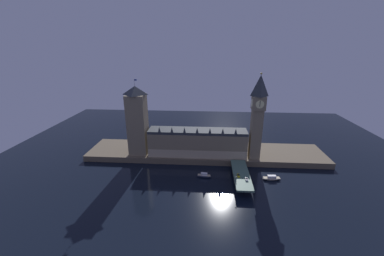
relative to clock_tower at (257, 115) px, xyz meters
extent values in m
plane|color=black|center=(-42.94, -26.00, -44.54)|extent=(400.00, 400.00, 0.00)
cube|color=brown|center=(-42.94, 13.00, -41.90)|extent=(220.00, 42.00, 5.28)
cube|color=#7F7056|center=(-50.18, 3.64, -28.64)|extent=(87.07, 18.27, 21.23)
cube|color=tan|center=(-50.18, -5.62, -35.44)|extent=(87.07, 0.20, 7.64)
cube|color=#2D3338|center=(-50.18, 3.64, -16.83)|extent=(87.07, 16.81, 2.40)
cone|color=#2D3338|center=(-82.83, -4.13, -13.30)|extent=(2.40, 2.40, 4.67)
cone|color=#2D3338|center=(-71.94, -4.13, -13.30)|extent=(2.40, 2.40, 4.67)
cone|color=#2D3338|center=(-61.06, -4.13, -13.30)|extent=(2.40, 2.40, 4.67)
cone|color=#2D3338|center=(-50.18, -4.13, -13.30)|extent=(2.40, 2.40, 4.67)
cone|color=#2D3338|center=(-39.29, -4.13, -13.30)|extent=(2.40, 2.40, 4.67)
cone|color=#2D3338|center=(-28.41, -4.13, -13.30)|extent=(2.40, 2.40, 4.67)
cone|color=#2D3338|center=(-17.52, -4.13, -13.30)|extent=(2.40, 2.40, 4.67)
cube|color=#7F7056|center=(0.00, 0.00, -17.32)|extent=(9.00, 9.00, 43.87)
cube|color=#7F7056|center=(0.00, 0.00, 10.34)|extent=(10.62, 10.62, 11.45)
cylinder|color=beige|center=(0.00, -5.43, 10.34)|extent=(6.70, 0.25, 6.70)
cylinder|color=beige|center=(0.00, 5.43, 10.34)|extent=(6.70, 0.25, 6.70)
cylinder|color=beige|center=(5.43, 0.00, 10.34)|extent=(0.25, 6.70, 6.70)
cylinder|color=beige|center=(-5.43, 0.00, 10.34)|extent=(0.25, 6.70, 6.70)
cube|color=black|center=(0.00, -5.62, 10.84)|extent=(0.36, 0.10, 5.03)
pyramid|color=#2D3338|center=(0.00, 0.00, 24.63)|extent=(10.62, 10.62, 17.13)
sphere|color=gold|center=(0.00, 0.00, 34.00)|extent=(1.60, 1.60, 1.60)
cube|color=#7F7056|center=(-103.79, 3.44, -12.01)|extent=(15.88, 15.88, 54.50)
pyramid|color=#2D3338|center=(-103.79, 3.44, 18.89)|extent=(16.19, 16.19, 7.30)
cylinder|color=#99999E|center=(-103.79, 3.44, 25.54)|extent=(0.24, 0.24, 6.00)
cube|color=navy|center=(-102.69, 3.44, 27.64)|extent=(2.00, 0.08, 1.20)
cube|color=#476656|center=(-14.79, -31.00, -38.79)|extent=(12.23, 46.00, 1.40)
cube|color=brown|center=(-14.79, -42.50, -42.02)|extent=(10.39, 3.20, 5.05)
cube|color=brown|center=(-14.79, -31.00, -42.02)|extent=(10.39, 3.20, 5.05)
cube|color=brown|center=(-14.79, -19.50, -42.02)|extent=(10.39, 3.20, 5.05)
cube|color=yellow|center=(-17.48, -35.19, -37.53)|extent=(1.76, 4.63, 0.78)
cube|color=black|center=(-17.48, -35.19, -36.91)|extent=(1.44, 2.08, 0.45)
cylinder|color=black|center=(-18.32, -33.76, -37.77)|extent=(0.22, 0.64, 0.64)
cylinder|color=black|center=(-16.65, -33.76, -37.77)|extent=(0.22, 0.64, 0.64)
cylinder|color=black|center=(-18.32, -36.63, -37.77)|extent=(0.22, 0.64, 0.64)
cylinder|color=black|center=(-16.65, -36.63, -37.77)|extent=(0.22, 0.64, 0.64)
cube|color=white|center=(-12.10, -39.99, -37.46)|extent=(1.94, 4.10, 0.91)
cube|color=black|center=(-12.10, -39.99, -36.79)|extent=(1.59, 1.84, 0.45)
cylinder|color=black|center=(-11.19, -41.26, -37.77)|extent=(0.22, 0.64, 0.64)
cylinder|color=black|center=(-13.02, -41.26, -37.77)|extent=(0.22, 0.64, 0.64)
cylinder|color=black|center=(-11.19, -38.72, -37.77)|extent=(0.22, 0.64, 0.64)
cylinder|color=black|center=(-13.02, -38.72, -37.77)|extent=(0.22, 0.64, 0.64)
cylinder|color=black|center=(-20.17, -44.47, -37.68)|extent=(0.28, 0.28, 0.84)
cylinder|color=maroon|center=(-20.17, -44.47, -36.91)|extent=(0.38, 0.38, 0.70)
sphere|color=tan|center=(-20.17, -44.47, -36.45)|extent=(0.23, 0.23, 0.23)
cylinder|color=#2D3333|center=(-20.57, -45.72, -37.84)|extent=(0.56, 0.56, 0.50)
cylinder|color=#2D3333|center=(-20.57, -45.72, -35.27)|extent=(0.18, 0.18, 4.65)
sphere|color=#F9E5A3|center=(-20.57, -45.72, -32.39)|extent=(0.60, 0.60, 0.60)
sphere|color=#F9E5A3|center=(-21.02, -45.72, -32.74)|extent=(0.44, 0.44, 0.44)
sphere|color=#F9E5A3|center=(-20.12, -45.72, -32.74)|extent=(0.44, 0.44, 0.44)
ellipsoid|color=#1E2842|center=(-43.36, -27.62, -43.60)|extent=(11.59, 4.69, 1.89)
cube|color=tan|center=(-43.36, -27.62, -42.74)|extent=(10.17, 3.85, 0.24)
cube|color=silver|center=(-43.36, -27.62, -41.68)|extent=(5.28, 2.71, 1.89)
ellipsoid|color=#B2A893|center=(9.43, -27.80, -43.63)|extent=(14.61, 5.25, 1.82)
cube|color=tan|center=(9.43, -27.80, -42.80)|extent=(12.84, 4.28, 0.24)
cube|color=silver|center=(9.43, -27.80, -41.77)|extent=(6.63, 3.08, 1.82)
camera|label=1|loc=(-41.95, -192.21, 54.35)|focal=22.00mm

